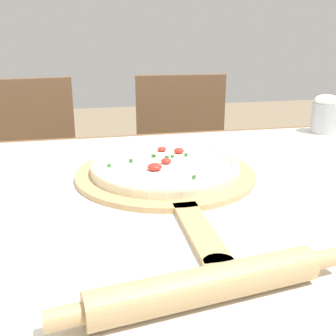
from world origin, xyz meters
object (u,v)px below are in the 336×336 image
object	(u,v)px
pizza_peel	(167,177)
rolling_pin	(207,285)
chair_left	(31,177)
chair_right	(184,167)
pizza	(165,166)
flour_cup	(325,114)

from	to	relation	value
pizza_peel	rolling_pin	xyz separation A→B (m)	(-0.04, -0.44, 0.02)
chair_left	chair_right	size ratio (longest dim) A/B	1.00
pizza_peel	chair_right	xyz separation A→B (m)	(0.23, 0.78, -0.25)
pizza	chair_right	bearing A→B (deg)	73.14
pizza	rolling_pin	size ratio (longest dim) A/B	0.85
chair_right	flour_cup	bearing A→B (deg)	-49.30
rolling_pin	chair_left	world-z (taller)	chair_left
pizza	rolling_pin	bearing A→B (deg)	-94.91
rolling_pin	chair_right	size ratio (longest dim) A/B	0.44
chair_left	chair_right	bearing A→B (deg)	-5.23
pizza	chair_right	size ratio (longest dim) A/B	0.38
chair_left	pizza_peel	bearing A→B (deg)	-68.40
flour_cup	rolling_pin	bearing A→B (deg)	-129.08
pizza_peel	chair_right	bearing A→B (deg)	73.57
rolling_pin	chair_left	distance (m)	1.30
chair_left	chair_right	distance (m)	0.62
rolling_pin	chair_right	bearing A→B (deg)	77.53
rolling_pin	flour_cup	world-z (taller)	flour_cup
pizza	rolling_pin	distance (m)	0.46
chair_right	flour_cup	size ratio (longest dim) A/B	7.34
flour_cup	pizza_peel	bearing A→B (deg)	-151.04
pizza_peel	rolling_pin	bearing A→B (deg)	-95.15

